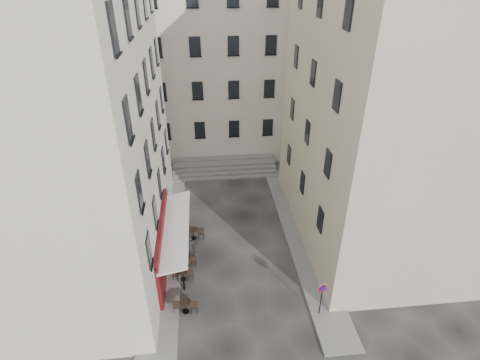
{
  "coord_description": "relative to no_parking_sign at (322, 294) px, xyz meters",
  "views": [
    {
      "loc": [
        -1.66,
        -16.54,
        16.37
      ],
      "look_at": [
        0.48,
        4.0,
        4.15
      ],
      "focal_mm": 28.0,
      "sensor_mm": 36.0,
      "label": 1
    }
  ],
  "objects": [
    {
      "name": "ground",
      "position": [
        -3.92,
        3.55,
        -1.59
      ],
      "size": [
        90.0,
        90.0,
        0.0
      ],
      "primitive_type": "plane",
      "color": "black",
      "rests_on": "ground"
    },
    {
      "name": "sidewalk_left",
      "position": [
        -8.42,
        7.55,
        -1.53
      ],
      "size": [
        2.0,
        22.0,
        0.12
      ],
      "primitive_type": "cube",
      "color": "slate",
      "rests_on": "ground"
    },
    {
      "name": "sidewalk_right",
      "position": [
        0.58,
        6.55,
        -1.53
      ],
      "size": [
        2.0,
        18.0,
        0.12
      ],
      "primitive_type": "cube",
      "color": "slate",
      "rests_on": "ground"
    },
    {
      "name": "building_left",
      "position": [
        -14.42,
        6.55,
        8.72
      ],
      "size": [
        12.2,
        16.2,
        20.6
      ],
      "color": "beige",
      "rests_on": "ground"
    },
    {
      "name": "building_right",
      "position": [
        6.58,
        7.05,
        7.72
      ],
      "size": [
        12.2,
        14.2,
        18.6
      ],
      "color": "#C2AF90",
      "rests_on": "ground"
    },
    {
      "name": "building_back",
      "position": [
        -4.92,
        22.55,
        7.72
      ],
      "size": [
        18.2,
        10.2,
        18.6
      ],
      "color": "beige",
      "rests_on": "ground"
    },
    {
      "name": "cafe_storefront",
      "position": [
        -8.24,
        4.55,
        0.29
      ],
      "size": [
        1.74,
        7.3,
        3.5
      ],
      "color": "#43090D",
      "rests_on": "ground"
    },
    {
      "name": "stone_steps",
      "position": [
        -3.92,
        16.13,
        -1.19
      ],
      "size": [
        9.0,
        3.15,
        0.8
      ],
      "color": "#64615F",
      "rests_on": "ground"
    },
    {
      "name": "bollard_near",
      "position": [
        -7.17,
        2.55,
        -1.06
      ],
      "size": [
        0.12,
        0.12,
        0.98
      ],
      "color": "black",
      "rests_on": "ground"
    },
    {
      "name": "bollard_mid",
      "position": [
        -7.17,
        6.05,
        -1.06
      ],
      "size": [
        0.12,
        0.12,
        0.98
      ],
      "color": "black",
      "rests_on": "ground"
    },
    {
      "name": "bollard_far",
      "position": [
        -7.17,
        9.55,
        -1.06
      ],
      "size": [
        0.12,
        0.12,
        0.98
      ],
      "color": "black",
      "rests_on": "ground"
    },
    {
      "name": "no_parking_sign",
      "position": [
        0.0,
        0.0,
        0.0
      ],
      "size": [
        0.51,
        0.14,
        2.24
      ],
      "rotation": [
        0.0,
        0.0,
        0.17
      ],
      "color": "black",
      "rests_on": "ground"
    },
    {
      "name": "bistro_table_a",
      "position": [
        -7.05,
        0.96,
        -1.11
      ],
      "size": [
        1.32,
        0.62,
        0.93
      ],
      "color": "black",
      "rests_on": "ground"
    },
    {
      "name": "bistro_table_b",
      "position": [
        -7.25,
        3.33,
        -1.15
      ],
      "size": [
        1.22,
        0.57,
        0.86
      ],
      "color": "black",
      "rests_on": "ground"
    },
    {
      "name": "bistro_table_c",
      "position": [
        -7.08,
        4.5,
        -1.14
      ],
      "size": [
        1.25,
        0.58,
        0.88
      ],
      "color": "black",
      "rests_on": "ground"
    },
    {
      "name": "bistro_table_d",
      "position": [
        -6.65,
        7.08,
        -1.08
      ],
      "size": [
        1.42,
        0.67,
        1.0
      ],
      "color": "black",
      "rests_on": "ground"
    },
    {
      "name": "bistro_table_e",
      "position": [
        -7.46,
        7.61,
        -1.15
      ],
      "size": [
        1.21,
        0.57,
        0.85
      ],
      "color": "black",
      "rests_on": "ground"
    },
    {
      "name": "pedestrian",
      "position": [
        -6.83,
        5.01,
        -0.66
      ],
      "size": [
        0.71,
        0.5,
        1.86
      ],
      "primitive_type": "imported",
      "rotation": [
        0.0,
        0.0,
        3.22
      ],
      "color": "black",
      "rests_on": "ground"
    }
  ]
}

